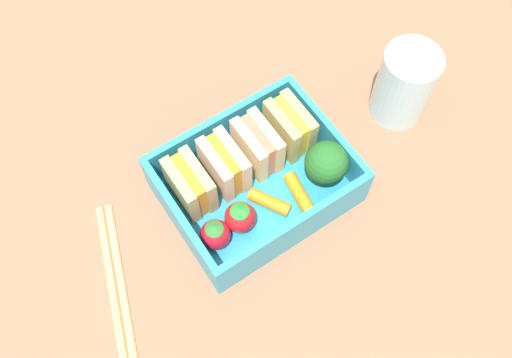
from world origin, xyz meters
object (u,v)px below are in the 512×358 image
at_px(sandwich_left, 190,185).
at_px(sandwich_center, 257,146).
at_px(strawberry_far_left, 215,234).
at_px(sandwich_center_left, 224,165).
at_px(strawberry_left, 240,217).
at_px(broccoli_floret, 326,163).
at_px(carrot_stick_far_left, 271,201).
at_px(sandwich_center_right, 289,127).
at_px(drinking_glass, 403,83).
at_px(chopstick_pair, 119,305).
at_px(carrot_stick_left, 299,193).

relative_size(sandwich_left, sandwich_center, 1.00).
xyz_separation_m(sandwich_left, strawberry_far_left, (-0.00, -0.05, -0.01)).
distance_m(sandwich_center_left, strawberry_left, 0.05).
relative_size(sandwich_left, broccoli_floret, 0.98).
xyz_separation_m(sandwich_left, sandwich_center_left, (0.03, 0.00, 0.00)).
bearing_deg(carrot_stick_far_left, broccoli_floret, -5.11).
relative_size(sandwich_center, sandwich_center_right, 1.00).
bearing_deg(carrot_stick_far_left, drinking_glass, 8.15).
xyz_separation_m(carrot_stick_far_left, broccoli_floret, (0.05, -0.00, 0.02)).
distance_m(sandwich_center, drinking_glass, 0.15).
bearing_deg(strawberry_far_left, sandwich_center_right, 23.37).
height_order(strawberry_far_left, chopstick_pair, strawberry_far_left).
relative_size(strawberry_left, broccoli_floret, 0.70).
bearing_deg(sandwich_left, sandwich_center_right, 0.00).
distance_m(sandwich_center, carrot_stick_left, 0.05).
height_order(strawberry_left, broccoli_floret, broccoli_floret).
relative_size(sandwich_center, strawberry_left, 1.41).
height_order(sandwich_center_left, broccoli_floret, broccoli_floret).
bearing_deg(strawberry_left, sandwich_center_left, 73.58).
relative_size(sandwich_center_left, drinking_glass, 0.61).
relative_size(sandwich_center, carrot_stick_left, 1.22).
relative_size(carrot_stick_left, broccoli_floret, 0.81).
bearing_deg(sandwich_left, drinking_glass, -5.69).
bearing_deg(sandwich_center, sandwich_center_left, 180.00).
distance_m(strawberry_left, broccoli_floret, 0.09).
relative_size(sandwich_center_left, strawberry_far_left, 1.47).
bearing_deg(carrot_stick_far_left, sandwich_left, 140.17).
bearing_deg(chopstick_pair, sandwich_center, 15.59).
distance_m(sandwich_center, chopstick_pair, 0.18).
bearing_deg(carrot_stick_far_left, chopstick_pair, -179.13).
relative_size(strawberry_left, drinking_glass, 0.43).
xyz_separation_m(sandwich_left, carrot_stick_left, (0.08, -0.05, -0.02)).
bearing_deg(chopstick_pair, sandwich_left, 25.24).
bearing_deg(sandwich_center_right, sandwich_left, 180.00).
bearing_deg(chopstick_pair, carrot_stick_left, -1.57).
xyz_separation_m(strawberry_left, broccoli_floret, (0.08, -0.00, 0.01)).
bearing_deg(sandwich_center_left, chopstick_pair, -160.68).
bearing_deg(carrot_stick_far_left, strawberry_left, -178.84).
relative_size(carrot_stick_far_left, carrot_stick_left, 0.98).
bearing_deg(sandwich_center, carrot_stick_far_left, -108.81).
height_order(sandwich_center_left, strawberry_far_left, sandwich_center_left).
relative_size(strawberry_left, carrot_stick_far_left, 0.88).
xyz_separation_m(sandwich_center, strawberry_left, (-0.05, -0.04, -0.01)).
bearing_deg(broccoli_floret, drinking_glass, 14.37).
bearing_deg(sandwich_center, chopstick_pair, -164.41).
height_order(sandwich_center, strawberry_left, sandwich_center).
distance_m(sandwich_center_right, carrot_stick_far_left, 0.07).
bearing_deg(sandwich_left, broccoli_floret, -24.89).
distance_m(sandwich_center_right, carrot_stick_left, 0.06).
bearing_deg(drinking_glass, sandwich_left, 174.31).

